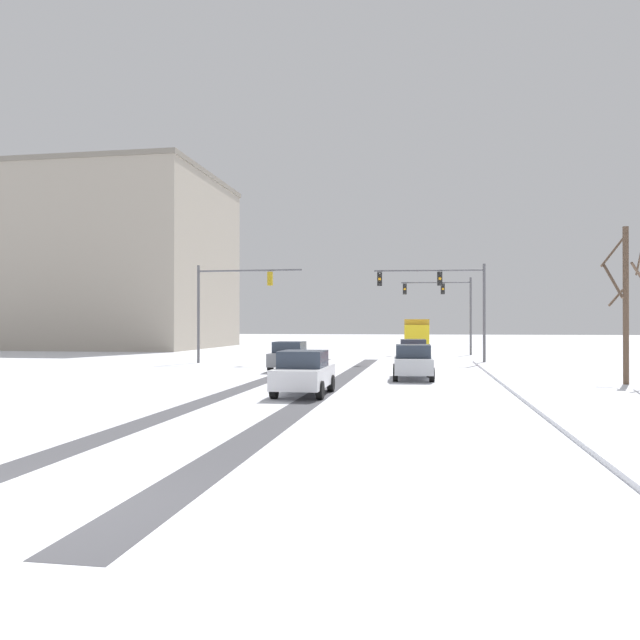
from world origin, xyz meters
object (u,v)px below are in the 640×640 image
at_px(traffic_signal_far_right, 446,300).
at_px(office_building_far_left_block, 110,263).
at_px(car_silver_third, 413,362).
at_px(car_grey_second, 290,356).
at_px(box_truck_delivery, 417,335).
at_px(traffic_signal_near_left, 227,295).
at_px(bare_tree_sidewalk_mid, 626,296).
at_px(car_red_lead, 413,352).
at_px(car_white_fourth, 304,373).
at_px(traffic_signal_near_right, 445,292).

relative_size(traffic_signal_far_right, office_building_far_left_block, 0.27).
bearing_deg(car_silver_third, car_grey_second, 148.37).
distance_m(box_truck_delivery, office_building_far_left_block, 35.44).
bearing_deg(car_grey_second, traffic_signal_near_left, 132.65).
xyz_separation_m(car_silver_third, office_building_far_left_block, (-34.02, 35.17, 8.61)).
height_order(traffic_signal_far_right, traffic_signal_near_left, same).
bearing_deg(bare_tree_sidewalk_mid, car_red_lead, 128.89).
relative_size(car_red_lead, car_silver_third, 1.00).
height_order(traffic_signal_near_left, car_white_fourth, traffic_signal_near_left).
height_order(traffic_signal_near_right, box_truck_delivery, traffic_signal_near_right).
height_order(car_grey_second, bare_tree_sidewalk_mid, bare_tree_sidewalk_mid).
relative_size(traffic_signal_near_right, bare_tree_sidewalk_mid, 1.06).
bearing_deg(box_truck_delivery, car_grey_second, -105.41).
bearing_deg(car_silver_third, car_red_lead, 91.03).
height_order(car_grey_second, car_white_fourth, same).
xyz_separation_m(car_red_lead, bare_tree_sidewalk_mid, (9.25, -11.47, 2.96)).
height_order(car_white_fourth, box_truck_delivery, box_truck_delivery).
xyz_separation_m(box_truck_delivery, bare_tree_sidewalk_mid, (9.22, -29.12, 2.14)).
bearing_deg(car_grey_second, traffic_signal_far_right, 65.32).
xyz_separation_m(car_white_fourth, office_building_far_left_block, (-30.23, 42.37, 8.61)).
height_order(traffic_signal_near_left, bare_tree_sidewalk_mid, bare_tree_sidewalk_mid).
distance_m(car_silver_third, box_truck_delivery, 28.21).
distance_m(traffic_signal_far_right, office_building_far_left_block, 38.34).
bearing_deg(car_grey_second, traffic_signal_near_right, 42.31).
bearing_deg(car_red_lead, car_silver_third, -88.97).
height_order(traffic_signal_far_right, car_grey_second, traffic_signal_far_right).
bearing_deg(traffic_signal_near_left, car_silver_third, -39.59).
bearing_deg(car_silver_third, traffic_signal_far_right, 84.41).
distance_m(traffic_signal_near_left, box_truck_delivery, 21.92).
xyz_separation_m(car_grey_second, bare_tree_sidewalk_mid, (15.84, -5.10, 2.96)).
xyz_separation_m(car_silver_third, bare_tree_sidewalk_mid, (9.06, -0.92, 2.96)).
height_order(traffic_signal_near_right, car_red_lead, traffic_signal_near_right).
bearing_deg(bare_tree_sidewalk_mid, box_truck_delivery, 107.57).
bearing_deg(bare_tree_sidewalk_mid, car_white_fourth, -154.00).
height_order(car_red_lead, box_truck_delivery, box_truck_delivery).
relative_size(car_red_lead, car_grey_second, 1.02).
distance_m(traffic_signal_near_right, bare_tree_sidewalk_mid, 14.85).
bearing_deg(car_white_fourth, traffic_signal_near_left, 116.13).
distance_m(car_white_fourth, bare_tree_sidewalk_mid, 14.60).
distance_m(traffic_signal_near_left, car_white_fourth, 19.71).
xyz_separation_m(car_silver_third, box_truck_delivery, (-0.16, 28.20, 0.82)).
bearing_deg(traffic_signal_near_left, traffic_signal_near_right, 7.40).
height_order(traffic_signal_far_right, car_silver_third, traffic_signal_far_right).
relative_size(traffic_signal_far_right, car_silver_third, 1.56).
bearing_deg(car_red_lead, bare_tree_sidewalk_mid, -51.11).
relative_size(traffic_signal_far_right, traffic_signal_near_left, 0.91).
distance_m(traffic_signal_far_right, car_red_lead, 14.26).
bearing_deg(traffic_signal_near_left, car_red_lead, 1.71).
bearing_deg(box_truck_delivery, office_building_far_left_block, 168.36).
distance_m(car_white_fourth, office_building_far_left_block, 52.75).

